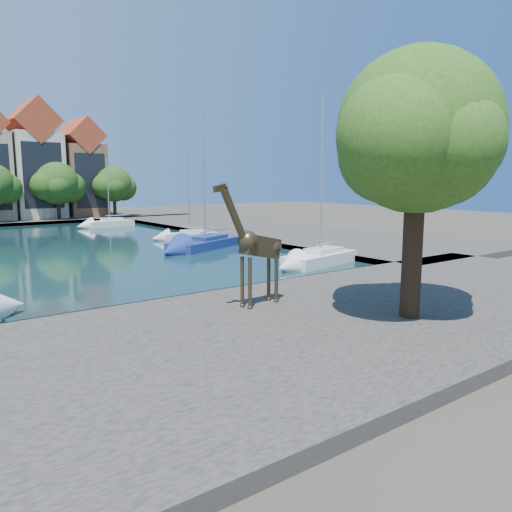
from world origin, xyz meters
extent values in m
plane|color=#38332B|center=(0.00, 0.00, 0.00)|extent=(160.00, 160.00, 0.00)
cube|color=black|center=(0.00, 24.00, 0.04)|extent=(38.00, 50.00, 0.08)
cube|color=#49443F|center=(0.00, -7.00, 0.25)|extent=(50.00, 14.00, 0.50)
cube|color=#49443F|center=(25.00, 24.00, 0.25)|extent=(14.00, 52.00, 0.50)
cylinder|color=#332114|center=(7.50, -9.00, 3.25)|extent=(0.80, 0.80, 5.50)
sphere|color=#254C15|center=(7.50, -9.00, 7.92)|extent=(6.40, 6.40, 6.40)
sphere|color=#254C15|center=(9.42, -8.70, 7.28)|extent=(4.80, 4.80, 4.80)
sphere|color=#254C15|center=(5.74, -9.40, 7.60)|extent=(4.48, 4.48, 4.48)
cube|color=beige|center=(8.50, 56.00, 6.50)|extent=(6.37, 9.00, 12.00)
cube|color=#9E3B1F|center=(8.50, 56.00, 13.93)|extent=(6.43, 9.18, 6.43)
cube|color=black|center=(8.50, 51.52, 6.50)|extent=(5.20, 0.05, 9.00)
cube|color=brown|center=(15.00, 56.00, 5.75)|extent=(5.39, 9.00, 10.50)
cube|color=#9E3B1F|center=(15.00, 56.00, 12.21)|extent=(5.44, 9.18, 5.44)
cube|color=black|center=(15.00, 51.52, 5.75)|extent=(4.40, 0.05, 7.88)
sphere|color=#1A3710|center=(3.62, 50.80, 4.78)|extent=(4.05, 4.05, 4.05)
cylinder|color=#332114|center=(10.00, 50.50, 2.10)|extent=(0.50, 0.50, 3.20)
sphere|color=#1A3710|center=(10.00, 50.50, 5.44)|extent=(5.80, 5.80, 5.80)
sphere|color=#1A3710|center=(11.74, 50.80, 4.86)|extent=(4.35, 4.35, 4.35)
sphere|color=#1A3710|center=(8.40, 50.10, 5.15)|extent=(4.06, 4.06, 4.06)
cylinder|color=#332114|center=(18.00, 50.50, 2.10)|extent=(0.50, 0.50, 3.20)
sphere|color=#1A3710|center=(18.00, 50.50, 5.26)|extent=(5.20, 5.20, 5.20)
sphere|color=#1A3710|center=(19.56, 50.80, 4.74)|extent=(3.90, 3.90, 3.90)
sphere|color=#1A3710|center=(16.57, 50.10, 5.00)|extent=(3.64, 3.64, 3.64)
cylinder|color=#392F1C|center=(2.94, -4.13, 1.62)|extent=(0.17, 0.17, 2.25)
cylinder|color=#392F1C|center=(2.87, -3.66, 1.62)|extent=(0.17, 0.17, 2.25)
cylinder|color=#392F1C|center=(4.64, -3.85, 1.62)|extent=(0.17, 0.17, 2.25)
cylinder|color=#392F1C|center=(4.56, -3.39, 1.62)|extent=(0.17, 0.17, 2.25)
cube|color=#392F1C|center=(3.80, -3.75, 3.12)|extent=(2.25, 0.93, 1.31)
cylinder|color=#392F1C|center=(2.23, -4.01, 4.59)|extent=(1.47, 0.55, 2.33)
cube|color=#392F1C|center=(1.47, -4.13, 5.73)|extent=(0.65, 0.29, 0.36)
cube|color=silver|center=(15.00, 4.00, 0.60)|extent=(6.60, 3.35, 1.03)
cube|color=silver|center=(15.00, 4.00, 0.94)|extent=(3.00, 2.03, 0.57)
cylinder|color=#B2B2B7|center=(15.00, 4.00, 6.32)|extent=(0.14, 0.14, 10.87)
cube|color=navy|center=(12.80, 16.03, 0.57)|extent=(8.21, 5.59, 0.98)
cube|color=navy|center=(12.80, 16.03, 0.89)|extent=(3.88, 3.10, 0.54)
cylinder|color=#B2B2B7|center=(12.80, 16.03, 6.77)|extent=(0.13, 0.13, 11.86)
cube|color=silver|center=(15.00, 22.71, 0.48)|extent=(5.65, 2.88, 0.81)
cube|color=silver|center=(15.00, 22.71, 0.75)|extent=(2.57, 1.74, 0.45)
cylinder|color=#B2B2B7|center=(15.00, 22.71, 4.78)|extent=(0.11, 0.11, 8.14)
cube|color=silver|center=(13.31, 40.22, 0.56)|extent=(6.06, 2.65, 0.96)
cube|color=silver|center=(13.31, 40.22, 0.88)|extent=(2.71, 1.70, 0.53)
cylinder|color=#B2B2B7|center=(13.31, 40.22, 4.70)|extent=(0.13, 0.13, 7.75)
camera|label=1|loc=(-9.43, -21.15, 6.11)|focal=35.00mm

